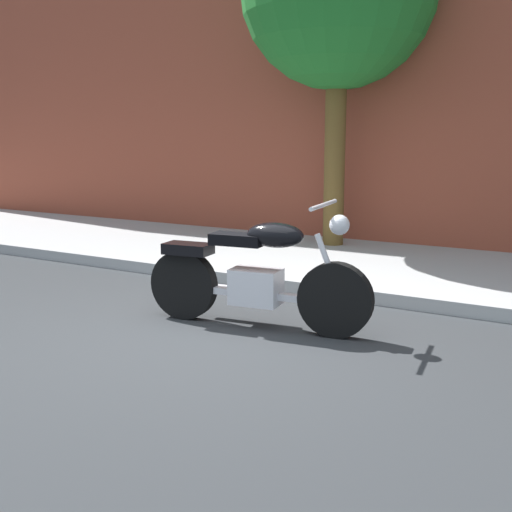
% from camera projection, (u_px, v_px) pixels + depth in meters
% --- Properties ---
extents(ground_plane, '(60.00, 60.00, 0.00)m').
position_uv_depth(ground_plane, '(211.00, 338.00, 5.40)').
color(ground_plane, '#303335').
extents(sidewalk, '(20.89, 3.00, 0.14)m').
position_uv_depth(sidewalk, '(350.00, 264.00, 8.12)').
color(sidewalk, '#A7A7A7').
rests_on(sidewalk, ground).
extents(motorcycle, '(2.11, 0.70, 1.15)m').
position_uv_depth(motorcycle, '(256.00, 276.00, 5.63)').
color(motorcycle, black).
rests_on(motorcycle, ground).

